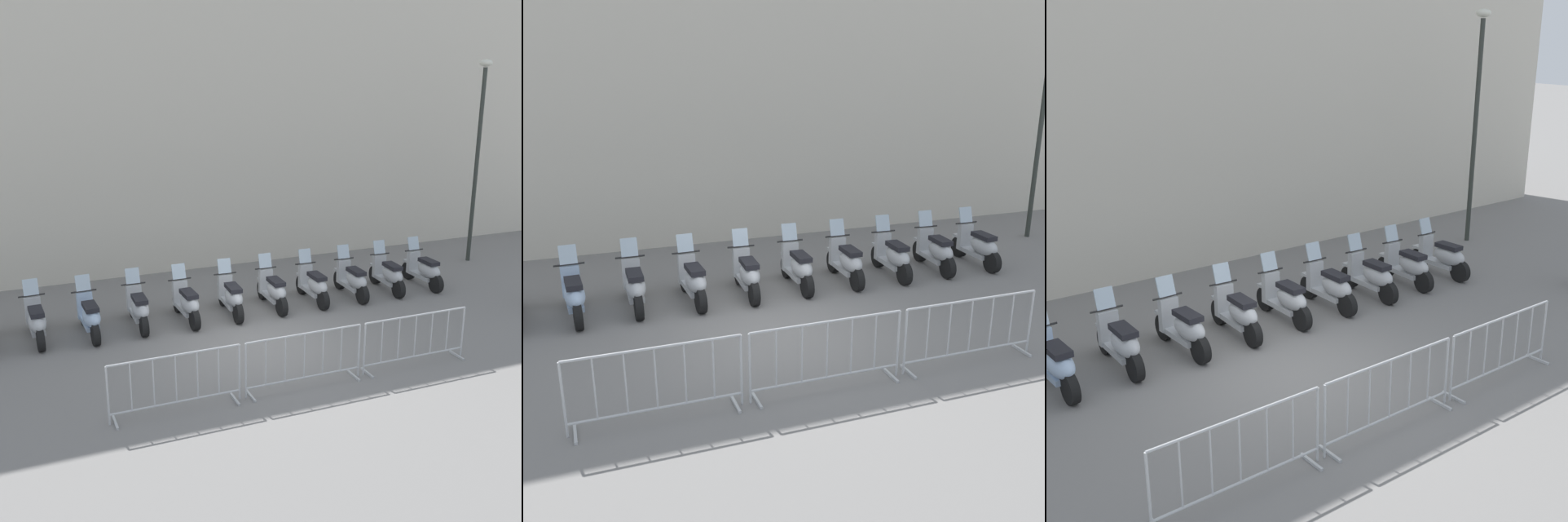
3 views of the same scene
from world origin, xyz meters
TOP-DOWN VIEW (x-y plane):
  - ground_plane at (0.00, 0.00)m, footprint 120.00×120.00m
  - building_facade at (-1.34, 6.71)m, footprint 27.93×7.82m
  - motorcycle_2 at (-3.56, 1.05)m, footprint 0.73×1.70m
  - motorcycle_3 at (-2.51, 1.34)m, footprint 0.66×1.72m
  - motorcycle_4 at (-1.41, 1.48)m, footprint 0.71×1.71m
  - motorcycle_5 at (-0.34, 1.71)m, footprint 0.62×1.72m
  - motorcycle_6 at (0.73, 1.96)m, footprint 0.65×1.72m
  - motorcycle_7 at (1.80, 2.18)m, footprint 0.65×1.72m
  - motorcycle_8 at (2.88, 2.37)m, footprint 0.64×1.72m
  - motorcycle_9 at (3.95, 2.62)m, footprint 0.61×1.72m
  - motorcycle_10 at (5.04, 2.81)m, footprint 0.67×1.71m
  - barrier_segment_0 at (-1.94, -2.61)m, footprint 2.28×0.85m
  - barrier_segment_1 at (0.43, -2.14)m, footprint 2.28×0.85m
  - barrier_segment_2 at (2.79, -1.67)m, footprint 2.28×0.85m
  - street_lamp at (7.43, 4.87)m, footprint 0.36×0.36m

SIDE VIEW (x-z plane):
  - ground_plane at x=0.00m, z-range 0.00..0.00m
  - motorcycle_2 at x=-3.56m, z-range -0.16..1.07m
  - motorcycle_3 at x=-2.51m, z-range -0.16..1.07m
  - motorcycle_4 at x=-1.41m, z-range -0.16..1.07m
  - motorcycle_5 at x=-0.34m, z-range -0.16..1.07m
  - motorcycle_6 at x=0.73m, z-range -0.16..1.07m
  - motorcycle_7 at x=1.80m, z-range -0.16..1.07m
  - motorcycle_8 at x=2.88m, z-range -0.16..1.07m
  - motorcycle_9 at x=3.95m, z-range -0.16..1.07m
  - motorcycle_10 at x=5.04m, z-range -0.16..1.07m
  - barrier_segment_0 at x=-1.94m, z-range -0.01..1.06m
  - barrier_segment_1 at x=0.43m, z-range -0.01..1.06m
  - barrier_segment_2 at x=2.79m, z-range -0.01..1.06m
  - street_lamp at x=7.43m, z-range 0.60..6.47m
  - building_facade at x=-1.34m, z-range 0.00..10.42m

